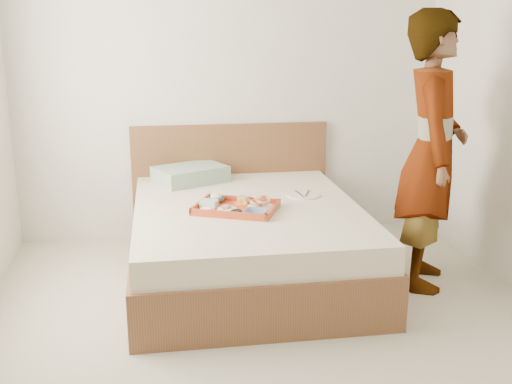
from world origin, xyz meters
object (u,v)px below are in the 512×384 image
at_px(tray, 236,207).
at_px(dinner_plate, 303,195).
at_px(person, 432,152).
at_px(bed, 247,241).

xyz_separation_m(tray, dinner_plate, (0.54, 0.30, -0.02)).
xyz_separation_m(dinner_plate, person, (0.76, -0.48, 0.39)).
xyz_separation_m(bed, person, (1.21, -0.30, 0.66)).
bearing_deg(bed, dinner_plate, 21.89).
distance_m(dinner_plate, person, 0.98).
height_order(bed, tray, tray).
bearing_deg(dinner_plate, tray, -151.02).
relative_size(bed, person, 1.08).
bearing_deg(person, bed, 98.56).
relative_size(bed, dinner_plate, 7.80).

